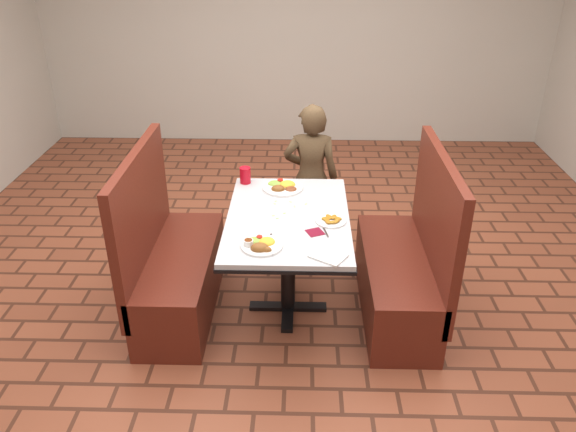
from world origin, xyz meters
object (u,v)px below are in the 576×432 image
(booth_bench_right, at_px, (404,272))
(red_tumbler, at_px, (245,175))
(dining_table, at_px, (288,229))
(near_dinner_plate, at_px, (261,243))
(plantain_plate, at_px, (331,220))
(far_dinner_plate, at_px, (283,185))
(diner_person, at_px, (311,178))
(booth_bench_left, at_px, (173,268))

(booth_bench_right, relative_size, red_tumbler, 9.96)
(dining_table, relative_size, near_dinner_plate, 4.88)
(plantain_plate, bearing_deg, red_tumbler, 135.60)
(plantain_plate, relative_size, red_tumbler, 1.62)
(red_tumbler, bearing_deg, booth_bench_right, -24.71)
(near_dinner_plate, bearing_deg, red_tumbler, 101.04)
(near_dinner_plate, relative_size, plantain_plate, 1.27)
(dining_table, distance_m, booth_bench_right, 0.86)
(far_dinner_plate, bearing_deg, red_tumbler, 161.19)
(diner_person, distance_m, red_tumbler, 0.67)
(diner_person, relative_size, far_dinner_plate, 4.26)
(dining_table, height_order, diner_person, diner_person)
(plantain_plate, height_order, red_tumbler, red_tumbler)
(booth_bench_left, height_order, plantain_plate, booth_bench_left)
(diner_person, relative_size, near_dinner_plate, 4.94)
(booth_bench_right, distance_m, near_dinner_plate, 1.12)
(dining_table, distance_m, diner_person, 0.95)
(booth_bench_right, height_order, plantain_plate, booth_bench_right)
(booth_bench_right, height_order, near_dinner_plate, booth_bench_right)
(booth_bench_right, xyz_separation_m, near_dinner_plate, (-0.95, -0.40, 0.45))
(booth_bench_right, height_order, far_dinner_plate, booth_bench_right)
(booth_bench_right, bearing_deg, far_dinner_plate, 153.46)
(far_dinner_plate, xyz_separation_m, red_tumbler, (-0.28, 0.10, 0.03))
(plantain_plate, bearing_deg, booth_bench_right, 8.06)
(booth_bench_right, bearing_deg, booth_bench_left, 180.00)
(booth_bench_right, bearing_deg, plantain_plate, -171.94)
(diner_person, height_order, red_tumbler, diner_person)
(booth_bench_left, height_order, booth_bench_right, same)
(plantain_plate, bearing_deg, booth_bench_left, 176.07)
(near_dinner_plate, height_order, plantain_plate, near_dinner_plate)
(booth_bench_right, distance_m, diner_person, 1.17)
(booth_bench_left, xyz_separation_m, diner_person, (0.96, 0.93, 0.28))
(diner_person, xyz_separation_m, plantain_plate, (0.12, -1.01, 0.15))
(dining_table, bearing_deg, booth_bench_right, 0.00)
(near_dinner_plate, relative_size, far_dinner_plate, 0.86)
(booth_bench_left, relative_size, booth_bench_right, 1.00)
(diner_person, bearing_deg, booth_bench_left, 47.80)
(dining_table, height_order, red_tumbler, red_tumbler)
(dining_table, bearing_deg, red_tumbler, 122.36)
(near_dinner_plate, height_order, far_dinner_plate, near_dinner_plate)
(far_dinner_plate, bearing_deg, booth_bench_left, -150.57)
(plantain_plate, distance_m, red_tumbler, 0.85)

